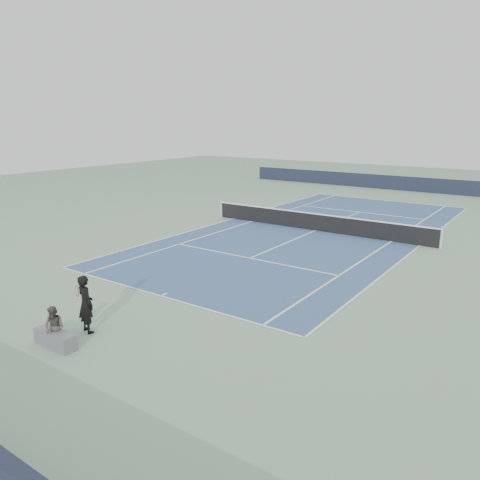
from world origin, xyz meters
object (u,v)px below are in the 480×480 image
Objects in this scene: tennis_net at (316,222)px; spectator_bench at (55,333)px; tennis_player at (86,304)px; tennis_ball at (58,333)px.

spectator_bench is at bearing -88.92° from tennis_net.
spectator_bench is (0.05, -1.05, -0.45)m from tennis_player.
tennis_ball is (-0.52, -0.61, -0.81)m from tennis_player.
tennis_net reaches higher than tennis_ball.
tennis_player is at bearing 49.43° from tennis_ball.
tennis_ball is 0.05× the size of spectator_bench.
tennis_ball is at bearing -130.57° from tennis_player.
tennis_player is (0.26, -15.05, 0.34)m from tennis_net.
tennis_net is 16.10m from spectator_bench.
spectator_bench is at bearing -37.85° from tennis_ball.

